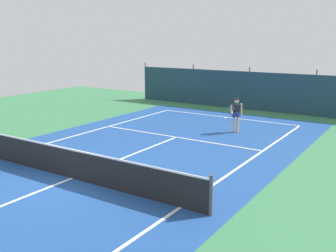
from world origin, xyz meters
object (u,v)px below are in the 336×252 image
object	(u,v)px
tennis_net	(71,163)
parked_car	(306,96)
tennis_ball_near_player	(229,127)
tennis_player	(236,113)

from	to	relation	value
tennis_net	parked_car	bearing A→B (deg)	80.24
tennis_net	parked_car	distance (m)	17.66
tennis_net	parked_car	xyz separation A→B (m)	(2.99, 17.40, 0.33)
tennis_ball_near_player	tennis_player	bearing A→B (deg)	-47.25
tennis_net	tennis_player	xyz separation A→B (m)	(1.88, 8.79, 0.45)
tennis_net	tennis_player	world-z (taller)	tennis_player
tennis_player	tennis_ball_near_player	distance (m)	1.36
tennis_player	parked_car	bearing A→B (deg)	-124.46
tennis_net	tennis_ball_near_player	distance (m)	9.61
tennis_player	parked_car	xyz separation A→B (m)	(1.12, 8.61, -0.12)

